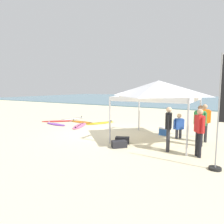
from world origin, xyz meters
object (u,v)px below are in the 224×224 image
Objects in this scene: surfboard_red at (58,121)px; gear_bag_by_pole at (119,144)px; surfboard_yellow at (100,123)px; canopy_tent at (158,89)px; surfboard_pink at (80,126)px; person_black at (168,126)px; person_green at (200,123)px; cooler_box at (164,131)px; surfboard_orange at (82,122)px; person_red at (199,129)px; surfboard_white at (72,119)px; banner_flag at (223,118)px; gear_bag_near_tent at (122,140)px; person_orange at (204,120)px; person_blue at (179,125)px; surfboard_purple at (56,124)px.

gear_bag_by_pole is (6.85, -3.31, 0.10)m from surfboard_red.
gear_bag_by_pole is (3.75, -4.22, 0.10)m from surfboard_yellow.
canopy_tent is 5.86m from surfboard_pink.
person_black is (6.17, -2.16, 0.95)m from surfboard_pink.
person_green is (7.11, -0.83, 0.95)m from surfboard_pink.
surfboard_orange is at bearing 172.44° from cooler_box.
surfboard_yellow is at bearing 150.52° from person_red.
person_black is (0.87, -1.36, -1.40)m from canopy_tent.
person_red reaches higher than gear_bag_by_pole.
canopy_tent reaches higher than surfboard_orange.
surfboard_white is 2.91m from surfboard_yellow.
gear_bag_near_tent is at bearing 163.55° from banner_flag.
cooler_box is at bearing 166.07° from person_orange.
person_red is at bearing 126.60° from banner_flag.
gear_bag_by_pole is at bearing -116.80° from canopy_tent.
surfboard_red is 1.22× the size of person_green.
person_red is 1.35m from banner_flag.
surfboard_pink is at bearing -176.02° from cooler_box.
surfboard_pink is 7.26m from person_orange.
canopy_tent is at bearing 63.20° from gear_bag_by_pole.
canopy_tent is 2.14m from person_black.
person_orange is (9.71, -0.69, 0.95)m from surfboard_red.
person_black is 2.85× the size of gear_bag_near_tent.
surfboard_red is 1.73× the size of person_blue.
surfboard_white is 8.08m from gear_bag_by_pole.
surfboard_orange is 6.39m from gear_bag_by_pole.
surfboard_white is at bearing 148.20° from gear_bag_near_tent.
surfboard_red is at bearing 154.18° from gear_bag_by_pole.
person_blue is at bearing -12.56° from surfboard_white.
surfboard_purple is 7.03m from cooler_box.
person_green is at bearing -96.81° from person_orange.
canopy_tent reaches higher than person_red.
banner_flag is (9.68, -2.88, 1.54)m from surfboard_purple.
surfboard_orange and surfboard_yellow have the same top height.
canopy_tent is at bearing -26.04° from surfboard_yellow.
cooler_box is at bearing 72.61° from gear_bag_by_pole.
surfboard_purple and surfboard_yellow have the same top height.
person_green is at bearing -6.63° from surfboard_pink.
surfboard_yellow is (2.89, -0.39, 0.00)m from surfboard_white.
gear_bag_by_pole reaches higher than surfboard_red.
surfboard_pink is (2.30, -1.89, -0.00)m from surfboard_white.
person_black is 2.21m from person_blue.
person_orange is at bearing -0.80° from surfboard_pink.
person_red is 3.42× the size of cooler_box.
person_blue is 0.35× the size of banner_flag.
person_green reaches higher than gear_bag_near_tent.
person_blue is (-1.18, 2.30, -0.33)m from person_red.
surfboard_purple is 0.90× the size of surfboard_red.
surfboard_pink is 3.70× the size of gear_bag_by_pole.
surfboard_white is 1.83× the size of person_blue.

